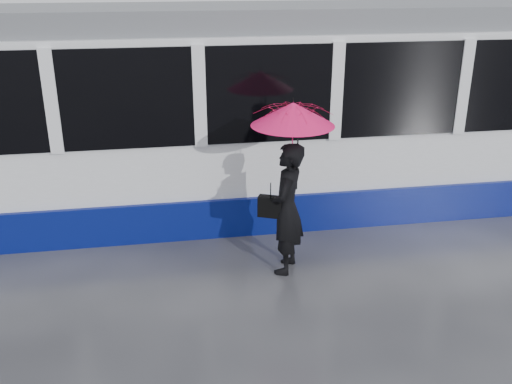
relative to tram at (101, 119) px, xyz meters
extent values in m
plane|color=#29292E|center=(1.52, -2.50, -1.64)|extent=(90.00, 90.00, 0.00)
cube|color=#3F3D38|center=(1.52, -0.72, -1.63)|extent=(34.00, 0.07, 0.02)
cube|color=#3F3D38|center=(1.52, 0.72, -1.63)|extent=(34.00, 0.07, 0.02)
cube|color=white|center=(0.00, 0.00, -0.11)|extent=(24.00, 2.40, 2.95)
cube|color=navy|center=(0.00, 0.00, -1.33)|extent=(24.00, 2.56, 0.62)
cube|color=black|center=(0.00, 0.00, 0.56)|extent=(23.00, 2.48, 1.40)
cube|color=slate|center=(0.00, 0.00, 1.54)|extent=(23.60, 2.20, 0.35)
imported|color=black|center=(2.52, -2.39, -0.73)|extent=(0.67, 0.78, 1.81)
imported|color=#F31475|center=(2.57, -2.39, 0.27)|extent=(1.32, 1.33, 0.91)
cone|color=#F31475|center=(2.57, -2.39, 0.56)|extent=(1.41, 1.41, 0.29)
cylinder|color=black|center=(2.57, -2.39, 0.73)|extent=(0.01, 0.01, 0.07)
cylinder|color=black|center=(2.65, -2.37, -0.07)|extent=(0.02, 0.02, 0.79)
cube|color=black|center=(2.30, -2.37, -0.69)|extent=(0.35, 0.26, 0.28)
cylinder|color=black|center=(2.30, -2.37, -0.46)|extent=(0.01, 0.01, 0.18)
camera|label=1|loc=(0.94, -9.17, 2.28)|focal=40.00mm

